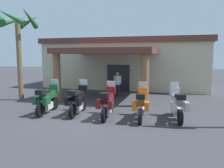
% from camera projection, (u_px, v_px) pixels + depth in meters
% --- Properties ---
extents(ground_plane, '(80.00, 80.00, 0.00)m').
position_uv_depth(ground_plane, '(86.00, 116.00, 10.53)').
color(ground_plane, '#38383D').
extents(motel_building, '(14.47, 10.95, 4.30)m').
position_uv_depth(motel_building, '(125.00, 63.00, 19.81)').
color(motel_building, beige).
rests_on(motel_building, ground_plane).
extents(motorcycle_green, '(0.72, 2.21, 1.61)m').
position_uv_depth(motorcycle_green, '(48.00, 99.00, 10.94)').
color(motorcycle_green, black).
rests_on(motorcycle_green, ground_plane).
extents(motorcycle_black, '(0.72, 2.21, 1.61)m').
position_uv_depth(motorcycle_black, '(78.00, 100.00, 10.73)').
color(motorcycle_black, black).
rests_on(motorcycle_black, ground_plane).
extents(motorcycle_maroon, '(0.72, 2.21, 1.61)m').
position_uv_depth(motorcycle_maroon, '(108.00, 103.00, 10.15)').
color(motorcycle_maroon, black).
rests_on(motorcycle_maroon, ground_plane).
extents(motorcycle_orange, '(0.72, 2.21, 1.61)m').
position_uv_depth(motorcycle_orange, '(141.00, 104.00, 9.84)').
color(motorcycle_orange, black).
rests_on(motorcycle_orange, ground_plane).
extents(motorcycle_silver, '(0.78, 2.21, 1.61)m').
position_uv_depth(motorcycle_silver, '(177.00, 105.00, 9.76)').
color(motorcycle_silver, black).
rests_on(motorcycle_silver, ground_plane).
extents(pedestrian, '(0.53, 0.32, 1.72)m').
position_uv_depth(pedestrian, '(117.00, 82.00, 15.27)').
color(pedestrian, black).
rests_on(pedestrian, ground_plane).
extents(palm_tree_roadside, '(2.44, 2.60, 5.74)m').
position_uv_depth(palm_tree_roadside, '(18.00, 32.00, 13.69)').
color(palm_tree_roadside, brown).
rests_on(palm_tree_roadside, ground_plane).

